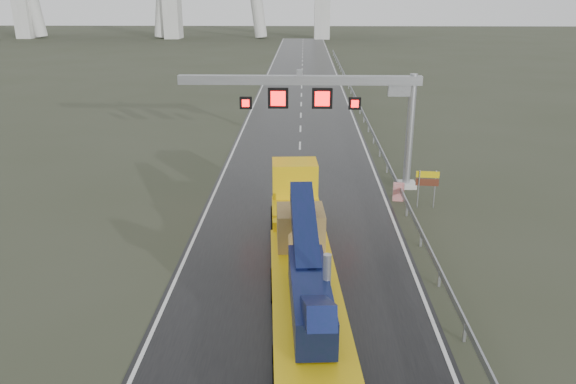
{
  "coord_description": "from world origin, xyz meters",
  "views": [
    {
      "loc": [
        0.25,
        -16.36,
        11.84
      ],
      "look_at": [
        -0.42,
        7.83,
        3.2
      ],
      "focal_mm": 35.0,
      "sensor_mm": 36.0,
      "label": 1
    }
  ],
  "objects_px": {
    "heavy_haul_truck": "(302,246)",
    "striped_barrier": "(398,192)",
    "exit_sign_pair": "(427,182)",
    "sign_gantry": "(334,100)"
  },
  "relations": [
    {
      "from": "sign_gantry",
      "to": "exit_sign_pair",
      "type": "height_order",
      "value": "sign_gantry"
    },
    {
      "from": "sign_gantry",
      "to": "exit_sign_pair",
      "type": "bearing_deg",
      "value": -34.47
    },
    {
      "from": "heavy_haul_truck",
      "to": "striped_barrier",
      "type": "bearing_deg",
      "value": 56.39
    },
    {
      "from": "heavy_haul_truck",
      "to": "striped_barrier",
      "type": "relative_size",
      "value": 16.45
    },
    {
      "from": "sign_gantry",
      "to": "striped_barrier",
      "type": "relative_size",
      "value": 13.61
    },
    {
      "from": "exit_sign_pair",
      "to": "heavy_haul_truck",
      "type": "bearing_deg",
      "value": -123.34
    },
    {
      "from": "exit_sign_pair",
      "to": "striped_barrier",
      "type": "height_order",
      "value": "exit_sign_pair"
    },
    {
      "from": "heavy_haul_truck",
      "to": "exit_sign_pair",
      "type": "bearing_deg",
      "value": 47.5
    },
    {
      "from": "exit_sign_pair",
      "to": "striped_barrier",
      "type": "distance_m",
      "value": 2.06
    },
    {
      "from": "heavy_haul_truck",
      "to": "striped_barrier",
      "type": "xyz_separation_m",
      "value": [
        5.75,
        10.02,
        -1.08
      ]
    }
  ]
}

